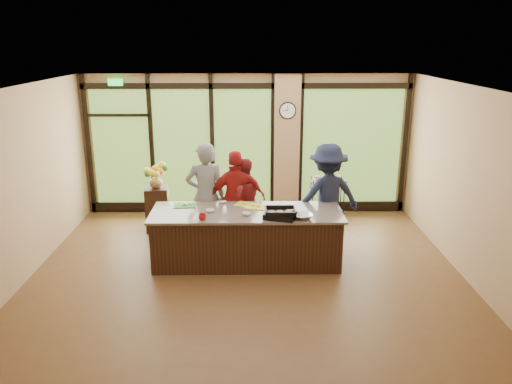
{
  "coord_description": "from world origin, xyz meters",
  "views": [
    {
      "loc": [
        0.06,
        -7.57,
        3.67
      ],
      "look_at": [
        0.16,
        0.4,
        1.23
      ],
      "focal_mm": 35.0,
      "sensor_mm": 36.0,
      "label": 1
    }
  ],
  "objects_px": {
    "bar_cart": "(327,194)",
    "cook_right": "(327,196)",
    "roasting_pan": "(280,215)",
    "island_base": "(247,238)",
    "cook_left": "(206,196)",
    "flower_stand": "(157,209)"
  },
  "relations": [
    {
      "from": "roasting_pan",
      "to": "flower_stand",
      "type": "relative_size",
      "value": 0.55
    },
    {
      "from": "cook_left",
      "to": "flower_stand",
      "type": "xyz_separation_m",
      "value": [
        -1.05,
        0.84,
        -0.53
      ]
    },
    {
      "from": "island_base",
      "to": "flower_stand",
      "type": "relative_size",
      "value": 3.5
    },
    {
      "from": "cook_right",
      "to": "bar_cart",
      "type": "height_order",
      "value": "cook_right"
    },
    {
      "from": "roasting_pan",
      "to": "cook_left",
      "type": "bearing_deg",
      "value": 159.59
    },
    {
      "from": "cook_right",
      "to": "roasting_pan",
      "type": "height_order",
      "value": "cook_right"
    },
    {
      "from": "flower_stand",
      "to": "bar_cart",
      "type": "relative_size",
      "value": 0.92
    },
    {
      "from": "cook_right",
      "to": "roasting_pan",
      "type": "relative_size",
      "value": 3.95
    },
    {
      "from": "cook_right",
      "to": "bar_cart",
      "type": "bearing_deg",
      "value": -113.17
    },
    {
      "from": "cook_left",
      "to": "bar_cart",
      "type": "distance_m",
      "value": 2.81
    },
    {
      "from": "island_base",
      "to": "roasting_pan",
      "type": "xyz_separation_m",
      "value": [
        0.54,
        -0.32,
        0.52
      ]
    },
    {
      "from": "bar_cart",
      "to": "cook_right",
      "type": "bearing_deg",
      "value": -110.69
    },
    {
      "from": "cook_left",
      "to": "roasting_pan",
      "type": "xyz_separation_m",
      "value": [
        1.28,
        -1.02,
        -0.01
      ]
    },
    {
      "from": "island_base",
      "to": "roasting_pan",
      "type": "distance_m",
      "value": 0.82
    },
    {
      "from": "island_base",
      "to": "cook_left",
      "type": "distance_m",
      "value": 1.15
    },
    {
      "from": "island_base",
      "to": "bar_cart",
      "type": "xyz_separation_m",
      "value": [
        1.68,
        2.09,
        0.14
      ]
    },
    {
      "from": "cook_left",
      "to": "bar_cart",
      "type": "xyz_separation_m",
      "value": [
        2.41,
        1.39,
        -0.4
      ]
    },
    {
      "from": "island_base",
      "to": "cook_right",
      "type": "relative_size",
      "value": 1.61
    },
    {
      "from": "flower_stand",
      "to": "bar_cart",
      "type": "height_order",
      "value": "bar_cart"
    },
    {
      "from": "roasting_pan",
      "to": "flower_stand",
      "type": "height_order",
      "value": "roasting_pan"
    },
    {
      "from": "cook_left",
      "to": "flower_stand",
      "type": "bearing_deg",
      "value": -47.94
    },
    {
      "from": "flower_stand",
      "to": "roasting_pan",
      "type": "bearing_deg",
      "value": -45.05
    }
  ]
}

